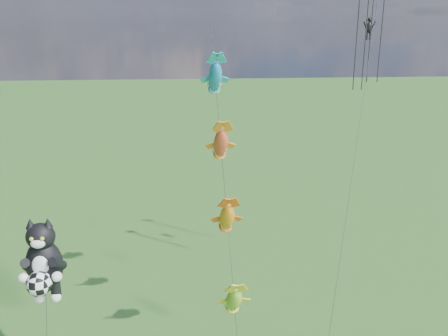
{
  "coord_description": "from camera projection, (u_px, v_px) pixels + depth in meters",
  "views": [
    {
      "loc": [
        9.39,
        -17.83,
        21.46
      ],
      "look_at": [
        11.91,
        15.43,
        10.98
      ],
      "focal_mm": 40.0,
      "sensor_mm": 36.0,
      "label": 1
    }
  ],
  "objects": [
    {
      "name": "cat_kite_rig",
      "position": [
        43.0,
        262.0,
        28.4
      ],
      "size": [
        2.41,
        4.09,
        10.47
      ],
      "rotation": [
        0.0,
        0.0,
        0.07
      ],
      "color": "brown",
      "rests_on": "ground"
    },
    {
      "name": "fish_windsock_rig",
      "position": [
        224.0,
        180.0,
        30.73
      ],
      "size": [
        1.51,
        15.95,
        20.6
      ],
      "rotation": [
        0.0,
        0.0,
        0.38
      ],
      "color": "brown",
      "rests_on": "ground"
    },
    {
      "name": "parafoil_rig",
      "position": [
        369.0,
        27.0,
        34.84
      ],
      "size": [
        8.03,
        16.09,
        25.15
      ],
      "rotation": [
        0.0,
        0.0,
        -0.35
      ],
      "color": "brown",
      "rests_on": "ground"
    }
  ]
}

